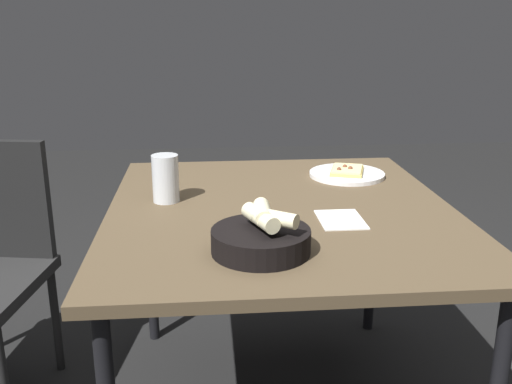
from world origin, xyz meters
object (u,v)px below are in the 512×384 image
at_px(dining_table, 281,225).
at_px(beer_glass, 166,181).
at_px(pizza_plate, 347,173).
at_px(bread_basket, 262,237).

relative_size(dining_table, beer_glass, 7.95).
xyz_separation_m(dining_table, pizza_plate, (0.31, -0.27, 0.07)).
height_order(dining_table, pizza_plate, pizza_plate).
xyz_separation_m(pizza_plate, bread_basket, (-0.64, 0.36, 0.03)).
distance_m(dining_table, bread_basket, 0.35).
bearing_deg(pizza_plate, bread_basket, 150.57).
bearing_deg(beer_glass, bread_basket, -149.10).
bearing_deg(bread_basket, dining_table, -15.23).
height_order(pizza_plate, beer_glass, beer_glass).
bearing_deg(pizza_plate, dining_table, 138.91).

